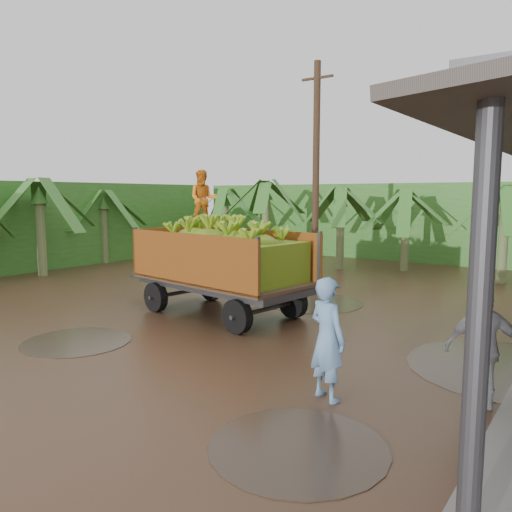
{
  "coord_description": "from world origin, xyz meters",
  "views": [
    {
      "loc": [
        6.12,
        -7.93,
        3.07
      ],
      "look_at": [
        -1.2,
        2.3,
        1.52
      ],
      "focal_mm": 35.0,
      "sensor_mm": 36.0,
      "label": 1
    }
  ],
  "objects_px": {
    "man_blue": "(327,339)",
    "man_grey": "(483,348)",
    "utility_pole": "(316,172)",
    "banana_trailer": "(222,260)"
  },
  "relations": [
    {
      "from": "man_blue",
      "to": "man_grey",
      "type": "relative_size",
      "value": 1.04
    },
    {
      "from": "banana_trailer",
      "to": "man_blue",
      "type": "distance_m",
      "value": 5.73
    },
    {
      "from": "man_blue",
      "to": "utility_pole",
      "type": "relative_size",
      "value": 0.24
    },
    {
      "from": "man_grey",
      "to": "utility_pole",
      "type": "bearing_deg",
      "value": -78.62
    },
    {
      "from": "man_blue",
      "to": "utility_pole",
      "type": "height_order",
      "value": "utility_pole"
    },
    {
      "from": "banana_trailer",
      "to": "man_blue",
      "type": "bearing_deg",
      "value": -26.62
    },
    {
      "from": "man_grey",
      "to": "utility_pole",
      "type": "height_order",
      "value": "utility_pole"
    },
    {
      "from": "man_blue",
      "to": "man_grey",
      "type": "distance_m",
      "value": 2.21
    },
    {
      "from": "man_grey",
      "to": "utility_pole",
      "type": "relative_size",
      "value": 0.24
    },
    {
      "from": "man_blue",
      "to": "utility_pole",
      "type": "distance_m",
      "value": 10.97
    }
  ]
}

